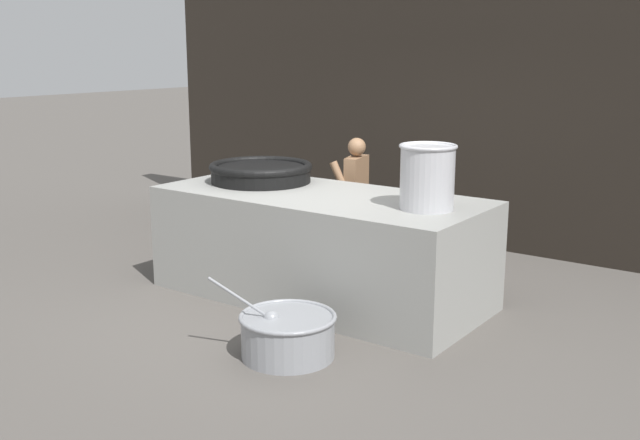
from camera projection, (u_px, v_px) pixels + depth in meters
ground_plane at (320, 297)px, 7.47m from camera, size 60.00×60.00×0.00m
back_wall at (453, 100)px, 9.29m from camera, size 9.06×0.24×3.57m
hearth_platform at (320, 246)px, 7.35m from camera, size 3.26×1.43×1.05m
giant_wok_near at (261, 172)px, 7.82m from camera, size 1.08×1.08×0.21m
stock_pot at (427, 176)px, 6.48m from camera, size 0.51×0.51×0.57m
cook at (356, 197)px, 8.42m from camera, size 0.40×0.57×1.45m
prep_bowl_vegetables at (288, 333)px, 5.99m from camera, size 0.91×0.79×0.67m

